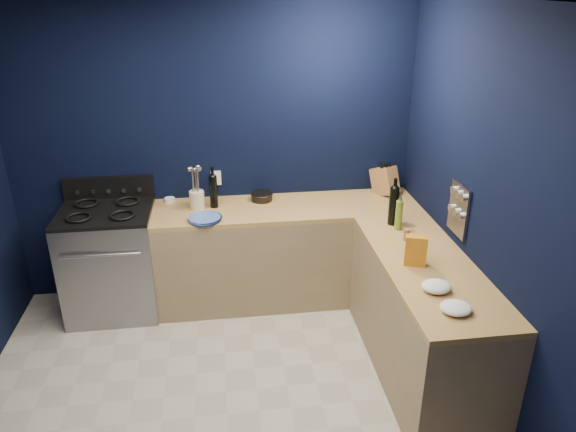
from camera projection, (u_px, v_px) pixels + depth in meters
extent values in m
cube|color=#ABA797|center=(227.00, 415.00, 3.62)|extent=(3.50, 3.50, 0.02)
cube|color=black|center=(215.00, 154.00, 4.69)|extent=(3.50, 0.02, 2.60)
cube|color=black|center=(503.00, 226.00, 3.31)|extent=(0.02, 3.50, 2.60)
cube|color=#917952|center=(287.00, 254.00, 4.82)|extent=(2.30, 0.63, 0.86)
cube|color=olive|center=(287.00, 208.00, 4.64)|extent=(2.30, 0.63, 0.04)
cube|color=#917952|center=(422.00, 321.00, 3.88)|extent=(0.63, 1.67, 0.86)
cube|color=olive|center=(428.00, 266.00, 3.70)|extent=(0.63, 1.67, 0.04)
cube|color=gray|center=(112.00, 263.00, 4.61)|extent=(0.76, 0.66, 0.92)
cube|color=black|center=(106.00, 282.00, 4.33)|extent=(0.59, 0.02, 0.42)
cube|color=black|center=(104.00, 212.00, 4.42)|extent=(0.76, 0.66, 0.03)
cube|color=black|center=(109.00, 188.00, 4.65)|extent=(0.76, 0.06, 0.20)
cube|color=gray|center=(459.00, 209.00, 3.85)|extent=(0.02, 0.28, 0.38)
cube|color=white|center=(216.00, 178.00, 4.76)|extent=(0.09, 0.02, 0.13)
cylinder|color=#3665AD|center=(205.00, 219.00, 4.35)|extent=(0.32, 0.32, 0.03)
cylinder|color=white|center=(170.00, 200.00, 4.72)|extent=(0.12, 0.12, 0.03)
cylinder|color=beige|center=(197.00, 200.00, 4.55)|extent=(0.16, 0.16, 0.16)
cylinder|color=black|center=(214.00, 192.00, 4.56)|extent=(0.08, 0.08, 0.28)
cylinder|color=black|center=(262.00, 197.00, 4.74)|extent=(0.19, 0.19, 0.07)
cube|color=olive|center=(385.00, 181.00, 4.86)|extent=(0.26, 0.32, 0.30)
cylinder|color=black|center=(393.00, 206.00, 4.23)|extent=(0.08, 0.08, 0.31)
cylinder|color=olive|center=(399.00, 215.00, 4.15)|extent=(0.06, 0.06, 0.24)
cylinder|color=olive|center=(411.00, 246.00, 3.82)|extent=(0.05, 0.05, 0.10)
cylinder|color=olive|center=(407.00, 235.00, 4.00)|extent=(0.06, 0.06, 0.09)
cube|color=#A2261C|center=(416.00, 251.00, 3.64)|extent=(0.16, 0.11, 0.21)
ellipsoid|color=white|center=(436.00, 286.00, 3.35)|extent=(0.19, 0.17, 0.07)
ellipsoid|color=white|center=(456.00, 308.00, 3.14)|extent=(0.21, 0.20, 0.06)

